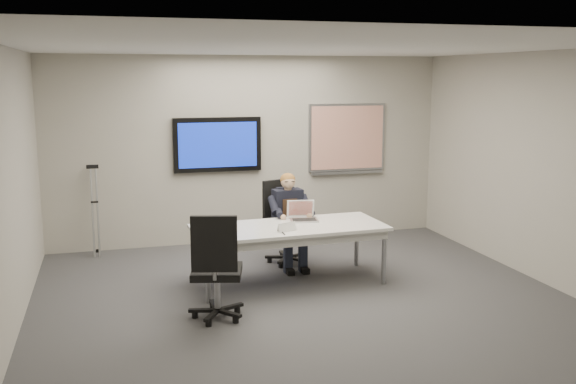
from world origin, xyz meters
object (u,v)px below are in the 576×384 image
object	(u,v)px
office_chair_far	(285,237)
laptop	(303,215)
conference_table	(289,232)
seated_person	(291,230)
office_chair_near	(217,287)

from	to	relation	value
office_chair_far	laptop	size ratio (longest dim) A/B	2.93
conference_table	seated_person	world-z (taller)	seated_person
conference_table	office_chair_near	size ratio (longest dim) A/B	2.05
office_chair_far	conference_table	bearing A→B (deg)	-120.57
office_chair_far	seated_person	size ratio (longest dim) A/B	0.90
office_chair_near	laptop	size ratio (longest dim) A/B	3.02
seated_person	laptop	size ratio (longest dim) A/B	3.26
office_chair_far	seated_person	world-z (taller)	seated_person
laptop	conference_table	bearing A→B (deg)	-123.22
conference_table	laptop	distance (m)	0.39
conference_table	laptop	xyz separation A→B (m)	(0.25, 0.27, 0.14)
office_chair_far	seated_person	bearing A→B (deg)	-104.79
office_chair_near	seated_person	distance (m)	2.02
conference_table	office_chair_far	size ratio (longest dim) A/B	2.12
seated_person	office_chair_far	bearing A→B (deg)	88.12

